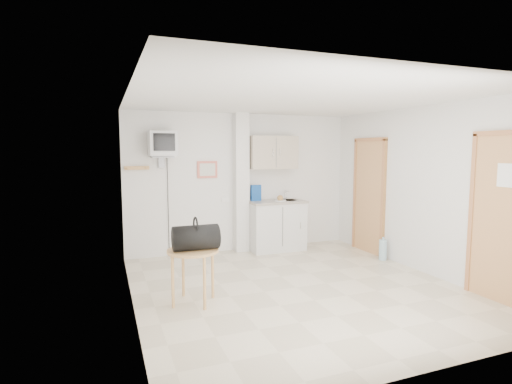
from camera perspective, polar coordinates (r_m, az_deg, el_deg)
name	(u,v)px	position (r m, az deg, el deg)	size (l,w,h in m)	color
ground	(296,287)	(5.56, 5.76, -13.41)	(4.50, 4.50, 0.00)	beige
room_envelope	(310,173)	(5.44, 7.77, 2.72)	(4.24, 4.54, 2.55)	white
kitchenette	(275,207)	(7.37, 2.79, -2.10)	(1.03, 0.58, 2.10)	silver
crt_television	(162,144)	(6.76, -13.22, 6.63)	(0.44, 0.45, 2.15)	slate
round_table	(193,257)	(4.91, -8.98, -9.09)	(0.62, 0.62, 0.66)	tan
duffel_bag	(196,237)	(4.83, -8.60, -6.42)	(0.54, 0.30, 0.40)	black
water_bottle	(383,250)	(7.12, 17.67, -7.85)	(0.13, 0.13, 0.39)	#9CC4D5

